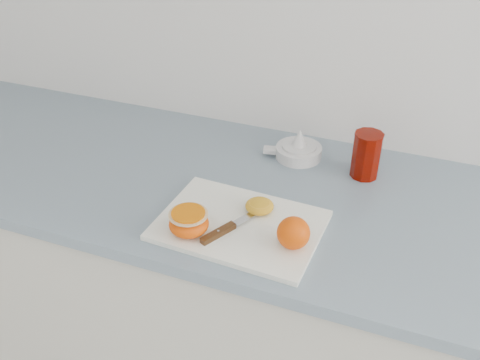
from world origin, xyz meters
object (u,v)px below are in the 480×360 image
at_px(cutting_board, 240,225).
at_px(red_tumbler, 366,157).
at_px(counter, 296,328).
at_px(citrus_juicer, 298,150).
at_px(half_orange, 189,223).

bearing_deg(cutting_board, red_tumbler, 54.95).
distance_m(counter, citrus_juicer, 0.50).
relative_size(citrus_juicer, red_tumbler, 1.31).
distance_m(counter, red_tumbler, 0.53).
height_order(cutting_board, red_tumbler, red_tumbler).
height_order(citrus_juicer, red_tumbler, red_tumbler).
relative_size(cutting_board, citrus_juicer, 2.26).
distance_m(citrus_juicer, red_tumbler, 0.18).
xyz_separation_m(counter, citrus_juicer, (-0.07, 0.18, 0.47)).
bearing_deg(half_orange, counter, 48.92).
height_order(half_orange, red_tumbler, red_tumbler).
xyz_separation_m(counter, cutting_board, (-0.11, -0.16, 0.45)).
relative_size(cutting_board, half_orange, 4.11).
bearing_deg(citrus_juicer, cutting_board, -96.26).
distance_m(half_orange, citrus_juicer, 0.42).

